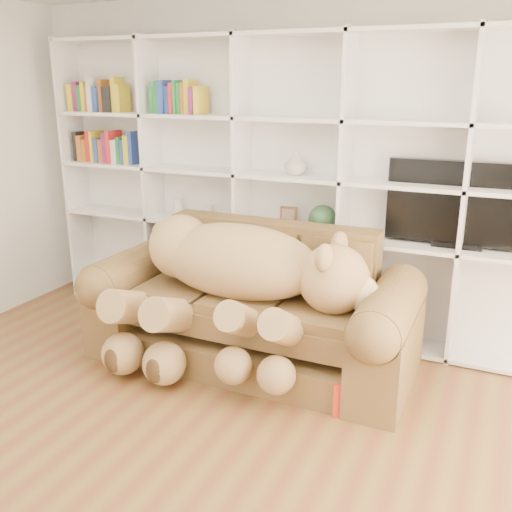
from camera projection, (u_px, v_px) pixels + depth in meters
The scene contains 14 objects.
floor at pixel (126, 495), 2.92m from camera, with size 5.00×5.00×0.00m, color brown.
wall_back at pixel (300, 167), 4.70m from camera, with size 5.00×0.02×2.70m, color white.
bookshelf at pixel (267, 173), 4.68m from camera, with size 4.43×0.35×2.40m.
sofa at pixel (253, 313), 4.25m from camera, with size 2.37×1.02×1.00m.
teddy_bear at pixel (233, 279), 4.01m from camera, with size 1.82×0.99×1.06m.
throw_pillow at pixel (197, 256), 4.53m from camera, with size 0.38×0.13×0.38m, color #530E1E.
gift_box at pixel (356, 392), 3.66m from camera, with size 0.29×0.27×0.23m, color red.
tv at pixel (461, 205), 4.11m from camera, with size 1.06×0.18×0.63m.
picture_frame at pixel (289, 218), 4.65m from camera, with size 0.14×0.03×0.18m, color brown.
green_vase at pixel (322, 219), 4.53m from camera, with size 0.23×0.23×0.23m, color #2C5632.
figurine_tall at pixel (178, 208), 5.07m from camera, with size 0.08×0.08×0.17m, color white.
figurine_short at pixel (209, 213), 4.95m from camera, with size 0.08×0.08×0.14m, color white.
snow_globe at pixel (232, 216), 4.87m from camera, with size 0.11×0.11×0.11m, color silver.
shelf_vase at pixel (295, 163), 4.50m from camera, with size 0.18×0.18×0.19m, color beige.
Camera 1 is at (1.61, -1.93, 2.04)m, focal length 40.00 mm.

